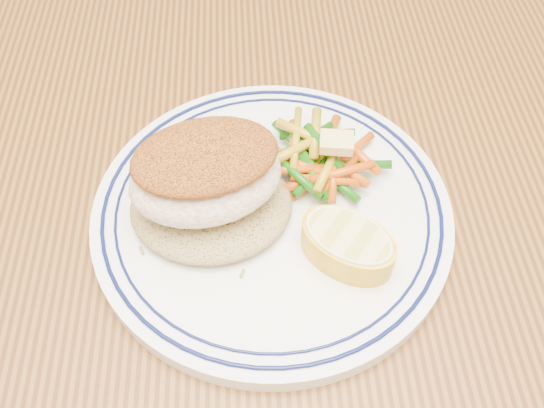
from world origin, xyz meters
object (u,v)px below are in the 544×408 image
Objects in this scene: plate at (272,212)px; lemon_wedge at (347,244)px; dining_table at (255,311)px; rice_pilaf at (211,202)px; vegetable_pile at (318,159)px; fish_fillet at (206,172)px.

lemon_wedge reaches higher than plate.
dining_table is 0.14m from lemon_wedge.
plate is (0.02, 0.03, 0.11)m from dining_table.
dining_table is at bearing -44.58° from rice_pilaf.
rice_pilaf is at bearing 154.96° from lemon_wedge.
vegetable_pile is (0.05, 0.06, 0.13)m from dining_table.
fish_fillet is 1.16× the size of vegetable_pile.
dining_table is at bearing -130.03° from vegetable_pile.
plate is 0.07m from lemon_wedge.
dining_table is at bearing -119.58° from plate.
dining_table is 12.28× the size of rice_pilaf.
plate is 2.26× the size of rice_pilaf.
fish_fillet is at bearing 135.75° from dining_table.
plate is at bearing 60.42° from dining_table.
rice_pilaf is (-0.03, 0.03, 0.12)m from dining_table.
dining_table is 16.49× the size of lemon_wedge.
fish_fillet is 0.10m from vegetable_pile.
rice_pilaf is at bearing -179.17° from plate.
fish_fillet is (-0.00, 0.00, 0.03)m from rice_pilaf.
plate is 3.03× the size of lemon_wedge.
plate is 0.06m from vegetable_pile.
rice_pilaf is (-0.05, -0.00, 0.02)m from plate.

